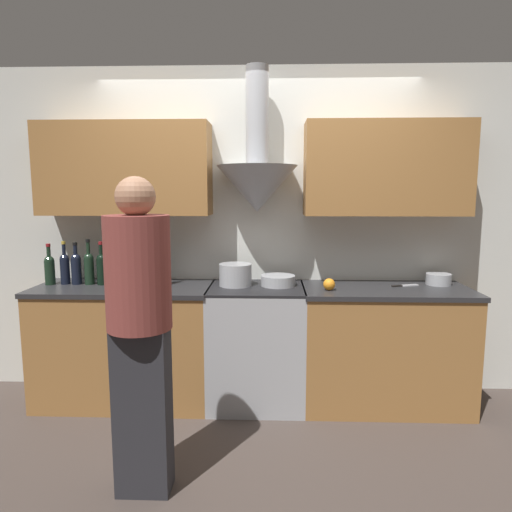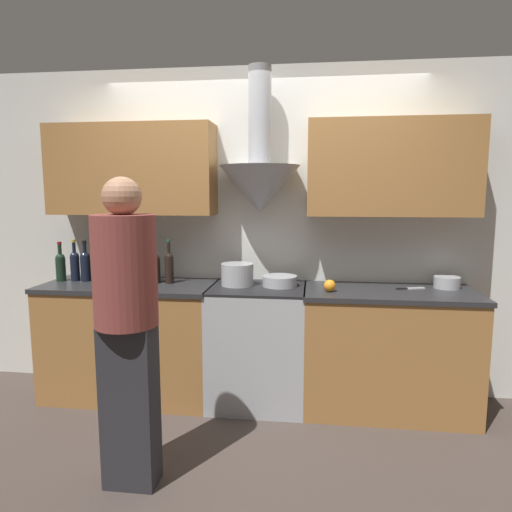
% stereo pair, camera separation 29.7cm
% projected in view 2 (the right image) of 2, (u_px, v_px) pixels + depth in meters
% --- Properties ---
extents(ground_plane, '(12.00, 12.00, 0.00)m').
position_uv_depth(ground_plane, '(252.00, 423.00, 3.23)').
color(ground_plane, '#423833').
extents(wall_back, '(8.40, 0.62, 2.60)m').
position_uv_depth(wall_back, '(260.00, 212.00, 3.63)').
color(wall_back, silver).
rests_on(wall_back, ground_plane).
extents(counter_left, '(1.34, 0.62, 0.92)m').
position_uv_depth(counter_left, '(131.00, 340.00, 3.64)').
color(counter_left, '#9E6B38').
rests_on(counter_left, ground_plane).
extents(counter_right, '(1.25, 0.62, 0.92)m').
position_uv_depth(counter_right, '(388.00, 350.00, 3.39)').
color(counter_right, '#9E6B38').
rests_on(counter_right, ground_plane).
extents(stove_range, '(0.72, 0.60, 0.92)m').
position_uv_depth(stove_range, '(258.00, 345.00, 3.51)').
color(stove_range, '#A8AAAF').
rests_on(stove_range, ground_plane).
extents(wine_bottle_0, '(0.08, 0.08, 0.32)m').
position_uv_depth(wine_bottle_0, '(61.00, 265.00, 3.66)').
color(wine_bottle_0, black).
rests_on(wine_bottle_0, counter_left).
extents(wine_bottle_1, '(0.07, 0.07, 0.34)m').
position_uv_depth(wine_bottle_1, '(75.00, 264.00, 3.67)').
color(wine_bottle_1, black).
rests_on(wine_bottle_1, counter_left).
extents(wine_bottle_2, '(0.08, 0.08, 0.33)m').
position_uv_depth(wine_bottle_2, '(85.00, 264.00, 3.66)').
color(wine_bottle_2, black).
rests_on(wine_bottle_2, counter_left).
extents(wine_bottle_3, '(0.07, 0.07, 0.35)m').
position_uv_depth(wine_bottle_3, '(97.00, 264.00, 3.64)').
color(wine_bottle_3, black).
rests_on(wine_bottle_3, counter_left).
extents(wine_bottle_4, '(0.08, 0.08, 0.33)m').
position_uv_depth(wine_bottle_4, '(109.00, 265.00, 3.62)').
color(wine_bottle_4, black).
rests_on(wine_bottle_4, counter_left).
extents(wine_bottle_5, '(0.07, 0.07, 0.34)m').
position_uv_depth(wine_bottle_5, '(121.00, 265.00, 3.63)').
color(wine_bottle_5, black).
rests_on(wine_bottle_5, counter_left).
extents(wine_bottle_6, '(0.07, 0.07, 0.36)m').
position_uv_depth(wine_bottle_6, '(130.00, 265.00, 3.59)').
color(wine_bottle_6, black).
rests_on(wine_bottle_6, counter_left).
extents(wine_bottle_7, '(0.08, 0.08, 0.33)m').
position_uv_depth(wine_bottle_7, '(143.00, 267.00, 3.58)').
color(wine_bottle_7, black).
rests_on(wine_bottle_7, counter_left).
extents(wine_bottle_8, '(0.08, 0.08, 0.33)m').
position_uv_depth(wine_bottle_8, '(155.00, 267.00, 3.59)').
color(wine_bottle_8, black).
rests_on(wine_bottle_8, counter_left).
extents(wine_bottle_9, '(0.07, 0.07, 0.35)m').
position_uv_depth(wine_bottle_9, '(169.00, 266.00, 3.57)').
color(wine_bottle_9, black).
rests_on(wine_bottle_9, counter_left).
extents(stock_pot, '(0.25, 0.25, 0.17)m').
position_uv_depth(stock_pot, '(237.00, 274.00, 3.50)').
color(stock_pot, '#A8AAAF').
rests_on(stock_pot, stove_range).
extents(mixing_bowl, '(0.26, 0.26, 0.08)m').
position_uv_depth(mixing_bowl, '(280.00, 281.00, 3.47)').
color(mixing_bowl, '#A8AAAF').
rests_on(mixing_bowl, stove_range).
extents(orange_fruit, '(0.09, 0.09, 0.09)m').
position_uv_depth(orange_fruit, '(330.00, 286.00, 3.28)').
color(orange_fruit, orange).
rests_on(orange_fruit, counter_right).
extents(saucepan, '(0.19, 0.19, 0.09)m').
position_uv_depth(saucepan, '(447.00, 282.00, 3.40)').
color(saucepan, '#A8AAAF').
rests_on(saucepan, counter_right).
extents(chefs_knife, '(0.22, 0.10, 0.01)m').
position_uv_depth(chefs_knife, '(411.00, 288.00, 3.37)').
color(chefs_knife, silver).
rests_on(chefs_knife, counter_right).
extents(person_foreground_left, '(0.34, 0.34, 1.71)m').
position_uv_depth(person_foreground_left, '(127.00, 320.00, 2.44)').
color(person_foreground_left, '#28282D').
rests_on(person_foreground_left, ground_plane).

